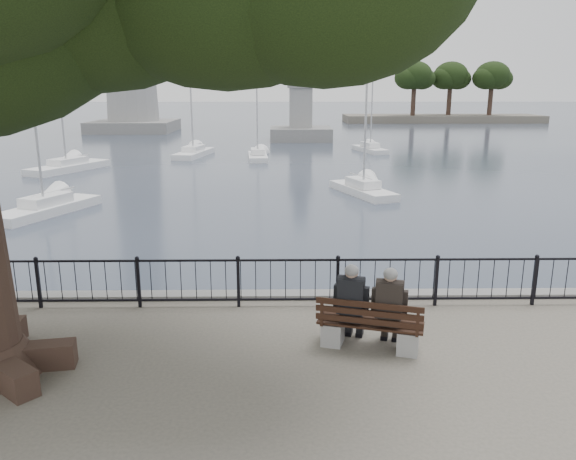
{
  "coord_description": "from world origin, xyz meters",
  "views": [
    {
      "loc": [
        -0.16,
        -8.18,
        4.33
      ],
      "look_at": [
        0.0,
        2.5,
        1.6
      ],
      "focal_mm": 35.0,
      "sensor_mm": 36.0,
      "label": 1
    }
  ],
  "objects_px": {
    "bench": "(370,331)",
    "person_left": "(352,307)",
    "person_right": "(390,311)",
    "lighthouse": "(127,23)",
    "lion_monument": "(301,118)"
  },
  "relations": [
    {
      "from": "bench",
      "to": "person_left",
      "type": "xyz_separation_m",
      "value": [
        -0.29,
        0.19,
        0.36
      ]
    },
    {
      "from": "person_right",
      "to": "lighthouse",
      "type": "xyz_separation_m",
      "value": [
        -19.68,
        61.42,
        10.92
      ]
    },
    {
      "from": "person_left",
      "to": "lion_monument",
      "type": "height_order",
      "value": "lion_monument"
    },
    {
      "from": "person_left",
      "to": "lighthouse",
      "type": "relative_size",
      "value": 0.05
    },
    {
      "from": "person_left",
      "to": "lion_monument",
      "type": "relative_size",
      "value": 0.16
    },
    {
      "from": "bench",
      "to": "person_left",
      "type": "bearing_deg",
      "value": 146.4
    },
    {
      "from": "lighthouse",
      "to": "lion_monument",
      "type": "relative_size",
      "value": 3.32
    },
    {
      "from": "bench",
      "to": "person_right",
      "type": "relative_size",
      "value": 1.25
    },
    {
      "from": "bench",
      "to": "lighthouse",
      "type": "xyz_separation_m",
      "value": [
        -19.36,
        61.43,
        11.28
      ]
    },
    {
      "from": "person_left",
      "to": "lighthouse",
      "type": "bearing_deg",
      "value": 107.3
    },
    {
      "from": "bench",
      "to": "lighthouse",
      "type": "distance_m",
      "value": 65.38
    },
    {
      "from": "person_left",
      "to": "lion_monument",
      "type": "xyz_separation_m",
      "value": [
        0.93,
        49.16,
        0.59
      ]
    },
    {
      "from": "person_right",
      "to": "person_left",
      "type": "bearing_deg",
      "value": 163.51
    },
    {
      "from": "bench",
      "to": "lion_monument",
      "type": "xyz_separation_m",
      "value": [
        0.64,
        49.36,
        0.95
      ]
    },
    {
      "from": "person_left",
      "to": "lighthouse",
      "type": "distance_m",
      "value": 65.06
    }
  ]
}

